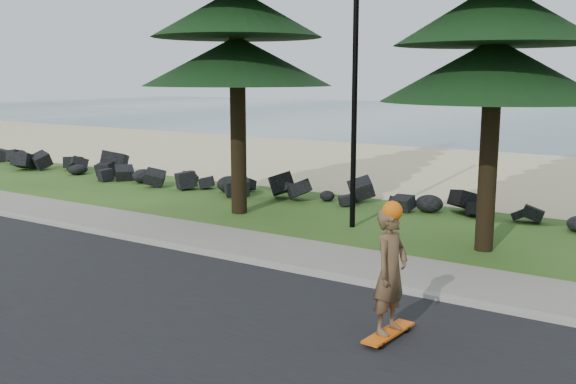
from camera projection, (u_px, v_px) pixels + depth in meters
name	position (u px, v px, depth m)	size (l,w,h in m)	color
ground	(285.00, 256.00, 13.92)	(160.00, 160.00, 0.00)	#2E541A
road	(130.00, 321.00, 10.20)	(160.00, 7.00, 0.02)	black
kerb	(261.00, 263.00, 13.17)	(160.00, 0.20, 0.10)	#A19B90
sidewalk	(290.00, 252.00, 14.08)	(160.00, 2.00, 0.08)	gray
beach_sand	(480.00, 172.00, 25.91)	(160.00, 15.00, 0.01)	beige
seawall_boulders	(390.00, 211.00, 18.55)	(60.00, 2.40, 1.10)	black
lamp_post	(355.00, 64.00, 15.83)	(0.25, 0.14, 8.14)	black
skateboarder	(391.00, 272.00, 9.31)	(0.51, 1.14, 2.07)	#F15E0E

